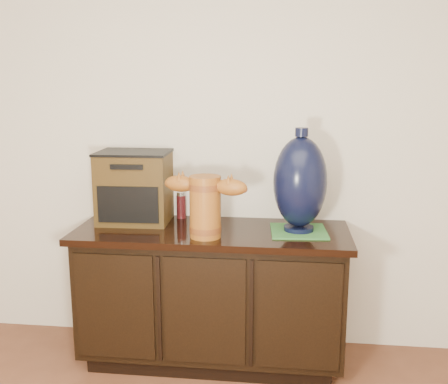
# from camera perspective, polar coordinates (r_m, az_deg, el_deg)

# --- Properties ---
(sideboard) EXTENTS (1.46, 0.56, 0.75)m
(sideboard) POSITION_cam_1_polar(r_m,az_deg,el_deg) (2.93, -1.33, -11.05)
(sideboard) COLOR black
(sideboard) RESTS_ON ground
(terracotta_vessel) EXTENTS (0.45, 0.19, 0.31)m
(terracotta_vessel) POSITION_cam_1_polar(r_m,az_deg,el_deg) (2.63, -2.06, -1.20)
(terracotta_vessel) COLOR #9C591C
(terracotta_vessel) RESTS_ON sideboard
(tv_radio) EXTENTS (0.41, 0.33, 0.40)m
(tv_radio) POSITION_cam_1_polar(r_m,az_deg,el_deg) (2.96, -9.69, 0.57)
(tv_radio) COLOR #3D2A0F
(tv_radio) RESTS_ON sideboard
(green_mat) EXTENTS (0.31, 0.31, 0.01)m
(green_mat) POSITION_cam_1_polar(r_m,az_deg,el_deg) (2.78, 8.12, -4.23)
(green_mat) COLOR #337133
(green_mat) RESTS_ON sideboard
(lamp_base) EXTENTS (0.30, 0.30, 0.54)m
(lamp_base) POSITION_cam_1_polar(r_m,az_deg,el_deg) (2.72, 8.28, 1.02)
(lamp_base) COLOR black
(lamp_base) RESTS_ON green_mat
(spray_can) EXTENTS (0.05, 0.05, 0.15)m
(spray_can) POSITION_cam_1_polar(r_m,az_deg,el_deg) (3.03, -4.68, -1.44)
(spray_can) COLOR #5F1014
(spray_can) RESTS_ON sideboard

